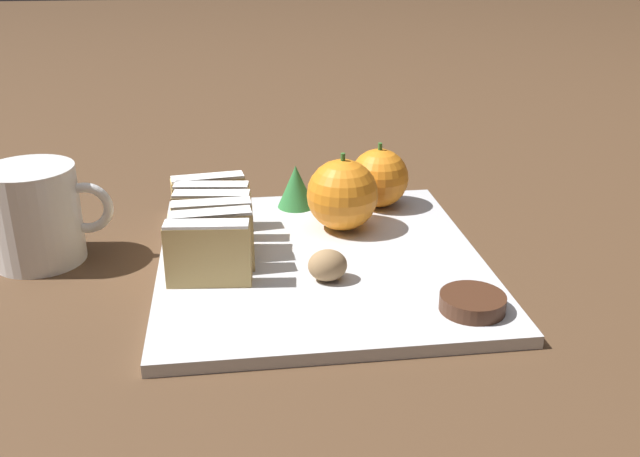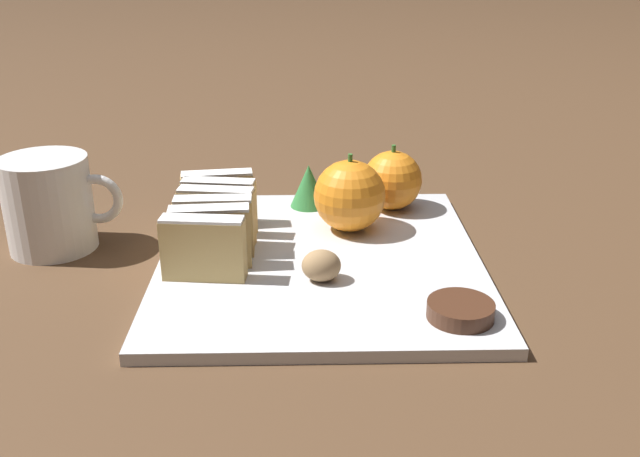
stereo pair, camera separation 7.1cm
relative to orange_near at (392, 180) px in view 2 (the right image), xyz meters
The scene contains 14 objects.
ground_plane 0.17m from the orange_near, 123.72° to the right, with size 6.00×6.00×0.00m, color #513823.
serving_platter 0.16m from the orange_near, 123.72° to the right, with size 0.32×0.36×0.01m.
stollen_slice_front 0.27m from the orange_near, 137.89° to the right, with size 0.08×0.03×0.06m.
stollen_slice_second 0.25m from the orange_near, 141.94° to the right, with size 0.08×0.03×0.06m.
stollen_slice_third 0.23m from the orange_near, 147.00° to the right, with size 0.08×0.02×0.06m.
stollen_slice_fourth 0.22m from the orange_near, 152.85° to the right, with size 0.08×0.03×0.06m.
stollen_slice_fifth 0.21m from the orange_near, 159.40° to the right, with size 0.08×0.03×0.06m.
stollen_slice_sixth 0.20m from the orange_near, 166.78° to the right, with size 0.08×0.03×0.06m.
orange_near is the anchor object (origin of this frame).
orange_far 0.08m from the orange_near, 130.71° to the right, with size 0.08×0.08×0.09m.
walnut 0.21m from the orange_near, 114.67° to the right, with size 0.04×0.03×0.03m.
chocolate_cookie 0.26m from the orange_near, 83.57° to the right, with size 0.06×0.06×0.01m.
evergreen_sprig 0.10m from the orange_near, behind, with size 0.04×0.04×0.05m.
coffee_mug 0.38m from the orange_near, 168.02° to the right, with size 0.12×0.09×0.10m.
Camera 2 is at (-0.01, -0.66, 0.32)m, focal length 40.00 mm.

